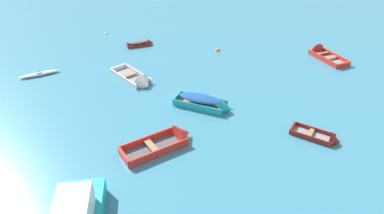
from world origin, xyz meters
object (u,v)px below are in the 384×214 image
rowboat_red_near_camera (320,53)px  rowboat_red_distant_center (171,140)px  rowboat_white_far_right (139,82)px  mooring_buoy_midfield (106,34)px  kayak_white_center (40,74)px  rowboat_turquoise_cluster_inner (209,103)px  rowboat_maroon_far_left (325,138)px  mooring_buoy_between_boats_left (218,51)px  rowboat_maroon_far_back (143,43)px

rowboat_red_near_camera → rowboat_red_distant_center: bearing=-125.8°
rowboat_white_far_right → mooring_buoy_midfield: (-7.11, 10.71, -0.20)m
kayak_white_center → rowboat_white_far_right: (8.88, -0.01, 0.05)m
rowboat_turquoise_cluster_inner → mooring_buoy_midfield: bearing=134.4°
rowboat_maroon_far_left → mooring_buoy_midfield: (-20.91, 16.04, -0.16)m
rowboat_red_near_camera → mooring_buoy_midfield: size_ratio=12.71×
rowboat_red_distant_center → mooring_buoy_midfield: rowboat_red_distant_center is taller
mooring_buoy_between_boats_left → mooring_buoy_midfield: bearing=167.6°
rowboat_turquoise_cluster_inner → rowboat_red_distant_center: bearing=-112.6°
kayak_white_center → rowboat_turquoise_cluster_inner: rowboat_turquoise_cluster_inner is taller
rowboat_white_far_right → mooring_buoy_midfield: 12.85m
rowboat_red_near_camera → rowboat_turquoise_cluster_inner: rowboat_red_near_camera is taller
kayak_white_center → mooring_buoy_midfield: size_ratio=8.33×
kayak_white_center → rowboat_red_near_camera: (24.40, 8.47, 0.06)m
rowboat_turquoise_cluster_inner → kayak_white_center: bearing=169.5°
rowboat_maroon_far_left → kayak_white_center: bearing=166.7°
rowboat_white_far_right → rowboat_maroon_far_left: bearing=-21.1°
rowboat_red_near_camera → mooring_buoy_between_boats_left: rowboat_red_near_camera is taller
rowboat_turquoise_cluster_inner → rowboat_white_far_right: rowboat_white_far_right is taller
rowboat_maroon_far_back → mooring_buoy_between_boats_left: 7.75m
rowboat_white_far_right → mooring_buoy_midfield: bearing=123.6°
rowboat_turquoise_cluster_inner → rowboat_maroon_far_left: (7.74, -2.57, -0.24)m
rowboat_turquoise_cluster_inner → mooring_buoy_between_boats_left: rowboat_turquoise_cluster_inner is taller
rowboat_red_near_camera → mooring_buoy_between_boats_left: size_ratio=9.75×
kayak_white_center → rowboat_red_near_camera: rowboat_red_near_camera is taller
rowboat_turquoise_cluster_inner → rowboat_maroon_far_left: 8.16m
kayak_white_center → mooring_buoy_midfield: bearing=80.6°
rowboat_maroon_far_back → mooring_buoy_between_boats_left: rowboat_maroon_far_back is taller
rowboat_red_near_camera → rowboat_white_far_right: bearing=-151.4°
rowboat_maroon_far_back → mooring_buoy_midfield: rowboat_maroon_far_back is taller
kayak_white_center → rowboat_maroon_far_back: 10.53m
rowboat_maroon_far_back → rowboat_maroon_far_left: (15.87, -13.37, -0.08)m
rowboat_white_far_right → mooring_buoy_midfield: rowboat_white_far_right is taller
rowboat_maroon_far_left → rowboat_red_near_camera: bearing=82.9°
rowboat_maroon_far_back → mooring_buoy_midfield: bearing=152.1°
rowboat_red_distant_center → mooring_buoy_between_boats_left: size_ratio=9.56×
rowboat_turquoise_cluster_inner → rowboat_red_distant_center: (-1.82, -4.38, -0.16)m
rowboat_maroon_far_left → mooring_buoy_midfield: size_ratio=9.16×
kayak_white_center → rowboat_red_distant_center: rowboat_red_distant_center is taller
rowboat_maroon_far_left → rowboat_red_distant_center: (-9.56, -1.81, 0.08)m
rowboat_turquoise_cluster_inner → mooring_buoy_between_boats_left: (-0.38, 10.66, -0.40)m
kayak_white_center → mooring_buoy_between_boats_left: size_ratio=6.39×
rowboat_red_near_camera → rowboat_maroon_far_left: (-1.72, -13.81, -0.05)m
rowboat_red_near_camera → rowboat_turquoise_cluster_inner: 14.70m
rowboat_white_far_right → rowboat_maroon_far_back: bearing=104.4°
rowboat_maroon_far_left → rowboat_red_distant_center: rowboat_red_distant_center is taller
kayak_white_center → rowboat_maroon_far_left: (22.68, -5.34, 0.01)m
rowboat_white_far_right → kayak_white_center: bearing=179.9°
rowboat_red_near_camera → rowboat_red_distant_center: rowboat_red_distant_center is taller
mooring_buoy_between_boats_left → kayak_white_center: bearing=-151.6°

